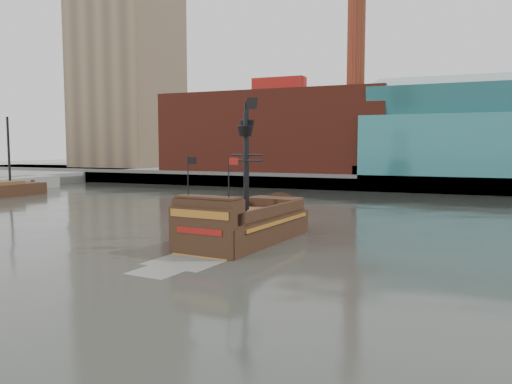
% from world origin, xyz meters
% --- Properties ---
extents(ground, '(400.00, 400.00, 0.00)m').
position_xyz_m(ground, '(0.00, 0.00, 0.00)').
color(ground, '#282A25').
rests_on(ground, ground).
extents(promenade_far, '(220.00, 60.00, 2.00)m').
position_xyz_m(promenade_far, '(0.00, 92.00, 1.00)').
color(promenade_far, slate).
rests_on(promenade_far, ground).
extents(seawall, '(220.00, 1.00, 2.60)m').
position_xyz_m(seawall, '(0.00, 62.50, 1.30)').
color(seawall, '#4C4C49').
rests_on(seawall, ground).
extents(skyline, '(149.00, 45.00, 62.00)m').
position_xyz_m(skyline, '(5.21, 84.56, 24.55)').
color(skyline, brown).
rests_on(skyline, promenade_far).
extents(pirate_ship, '(6.08, 15.87, 11.60)m').
position_xyz_m(pirate_ship, '(-4.05, 16.18, 1.05)').
color(pirate_ship, black).
rests_on(pirate_ship, ground).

